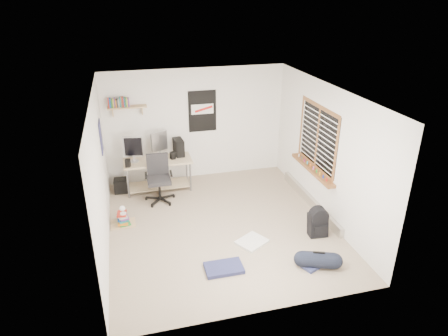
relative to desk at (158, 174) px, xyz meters
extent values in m
cube|color=gray|center=(0.94, -1.77, -0.37)|extent=(4.00, 4.50, 0.01)
cube|color=white|center=(0.94, -1.77, 2.14)|extent=(4.00, 4.50, 0.01)
cube|color=silver|center=(0.94, 0.48, 0.89)|extent=(4.00, 0.01, 2.50)
cube|color=silver|center=(-1.07, -1.77, 0.89)|extent=(0.01, 4.50, 2.50)
cube|color=silver|center=(2.94, -1.77, 0.89)|extent=(0.01, 4.50, 2.50)
cube|color=tan|center=(0.00, 0.00, 0.00)|extent=(1.56, 1.12, 0.65)
cube|color=#B2B2B7|center=(-0.48, 0.03, 0.51)|extent=(0.42, 0.18, 0.45)
cube|color=#ACABB0|center=(0.08, 0.23, 0.50)|extent=(0.39, 0.26, 0.43)
cube|color=black|center=(0.49, 0.17, 0.48)|extent=(0.21, 0.39, 0.40)
cube|color=black|center=(-0.45, 0.04, 0.30)|extent=(0.42, 0.17, 0.02)
cube|color=black|center=(-0.61, -0.21, 0.39)|extent=(0.12, 0.12, 0.20)
cube|color=black|center=(0.33, -0.02, 0.38)|extent=(0.12, 0.12, 0.19)
cube|color=black|center=(-0.04, -0.54, 0.12)|extent=(0.67, 0.67, 0.98)
cube|color=tan|center=(-0.51, 0.37, 1.42)|extent=(0.80, 0.22, 0.24)
cube|color=black|center=(1.09, 0.46, 1.19)|extent=(0.62, 0.03, 0.92)
cube|color=navy|center=(-1.05, -0.57, 1.14)|extent=(0.02, 0.42, 0.60)
cube|color=brown|center=(2.89, -1.47, 1.08)|extent=(0.10, 1.50, 1.26)
cube|color=#B7B2A8|center=(2.89, -1.47, -0.28)|extent=(0.08, 2.50, 0.18)
cube|color=black|center=(2.53, -2.49, -0.16)|extent=(0.35, 0.28, 0.44)
cylinder|color=black|center=(2.12, -3.33, -0.22)|extent=(0.33, 0.33, 0.51)
cube|color=silver|center=(1.33, -2.45, -0.34)|extent=(0.62, 0.59, 0.04)
cube|color=#22254D|center=(0.68, -3.03, -0.33)|extent=(0.59, 0.38, 0.06)
cube|color=navy|center=(2.06, -3.26, -0.34)|extent=(0.47, 0.42, 0.05)
cube|color=brown|center=(-0.81, -1.27, -0.21)|extent=(0.49, 0.42, 0.30)
cube|color=white|center=(-0.79, -1.29, 0.02)|extent=(0.18, 0.22, 0.19)
cube|color=black|center=(-0.81, 0.08, -0.22)|extent=(0.29, 0.29, 0.31)
camera|label=1|loc=(-0.58, -7.90, 3.64)|focal=32.00mm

